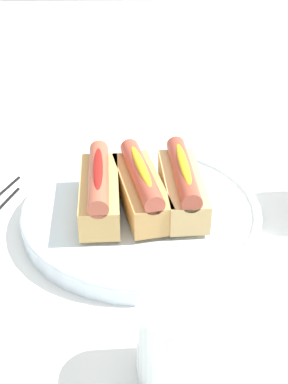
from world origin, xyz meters
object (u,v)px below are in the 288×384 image
hotdog_side (185,185)px  water_glass (176,346)px  hotdog_back (144,187)px  hotdog_front (102,190)px  serving_bowl (144,213)px

hotdog_side → water_glass: size_ratio=1.70×
hotdog_side → water_glass: hotdog_side is taller
hotdog_back → hotdog_side: same height
hotdog_front → water_glass: size_ratio=1.70×
water_glass → hotdog_front: bearing=-161.2°
serving_bowl → hotdog_back: (0.00, 0.00, 0.04)m
hotdog_side → water_glass: 0.26m
hotdog_back → water_glass: hotdog_back is taller
serving_bowl → hotdog_side: hotdog_side is taller
serving_bowl → water_glass: water_glass is taller
serving_bowl → hotdog_front: bearing=-84.0°
hotdog_side → hotdog_front: bearing=-84.0°
hotdog_front → water_glass: hotdog_front is taller
serving_bowl → hotdog_side: bearing=96.0°
hotdog_back → hotdog_side: 0.05m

